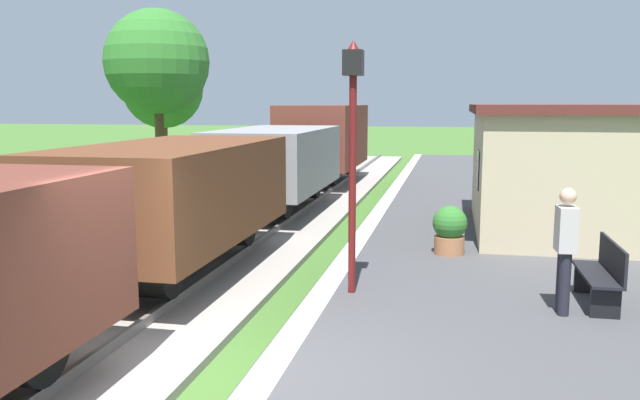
{
  "coord_description": "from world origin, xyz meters",
  "views": [
    {
      "loc": [
        2.26,
        -6.14,
        3.06
      ],
      "look_at": [
        -0.02,
        4.99,
        1.37
      ],
      "focal_mm": 36.51,
      "sensor_mm": 36.0,
      "label": 1
    }
  ],
  "objects_px": {
    "freight_train": "(246,172)",
    "potted_planter": "(450,229)",
    "bench_near_hut": "(602,272)",
    "tree_trackside_far": "(157,62)",
    "tree_field_left": "(163,88)",
    "person_waiting": "(565,246)",
    "station_hut": "(551,167)",
    "lamp_post_near": "(353,121)"
  },
  "relations": [
    {
      "from": "freight_train",
      "to": "tree_field_left",
      "type": "xyz_separation_m",
      "value": [
        -7.88,
        12.66,
        2.22
      ]
    },
    {
      "from": "station_hut",
      "to": "freight_train",
      "type": "bearing_deg",
      "value": -173.04
    },
    {
      "from": "bench_near_hut",
      "to": "lamp_post_near",
      "type": "height_order",
      "value": "lamp_post_near"
    },
    {
      "from": "station_hut",
      "to": "bench_near_hut",
      "type": "bearing_deg",
      "value": -90.41
    },
    {
      "from": "potted_planter",
      "to": "lamp_post_near",
      "type": "bearing_deg",
      "value": -116.45
    },
    {
      "from": "bench_near_hut",
      "to": "tree_field_left",
      "type": "xyz_separation_m",
      "value": [
        -14.64,
        17.46,
        2.98
      ]
    },
    {
      "from": "bench_near_hut",
      "to": "person_waiting",
      "type": "distance_m",
      "value": 0.91
    },
    {
      "from": "potted_planter",
      "to": "tree_trackside_far",
      "type": "xyz_separation_m",
      "value": [
        -8.79,
        6.36,
        3.55
      ]
    },
    {
      "from": "lamp_post_near",
      "to": "potted_planter",
      "type": "bearing_deg",
      "value": 63.55
    },
    {
      "from": "station_hut",
      "to": "bench_near_hut",
      "type": "height_order",
      "value": "station_hut"
    },
    {
      "from": "freight_train",
      "to": "bench_near_hut",
      "type": "relative_size",
      "value": 17.33
    },
    {
      "from": "potted_planter",
      "to": "freight_train",
      "type": "bearing_deg",
      "value": 156.18
    },
    {
      "from": "station_hut",
      "to": "lamp_post_near",
      "type": "bearing_deg",
      "value": -121.97
    },
    {
      "from": "person_waiting",
      "to": "tree_field_left",
      "type": "xyz_separation_m",
      "value": [
        -14.04,
        17.96,
        2.52
      ]
    },
    {
      "from": "station_hut",
      "to": "tree_field_left",
      "type": "height_order",
      "value": "tree_field_left"
    },
    {
      "from": "freight_train",
      "to": "station_hut",
      "type": "height_order",
      "value": "station_hut"
    },
    {
      "from": "freight_train",
      "to": "lamp_post_near",
      "type": "distance_m",
      "value": 6.01
    },
    {
      "from": "tree_trackside_far",
      "to": "station_hut",
      "type": "bearing_deg",
      "value": -17.63
    },
    {
      "from": "lamp_post_near",
      "to": "freight_train",
      "type": "bearing_deg",
      "value": 123.43
    },
    {
      "from": "bench_near_hut",
      "to": "person_waiting",
      "type": "relative_size",
      "value": 0.88
    },
    {
      "from": "person_waiting",
      "to": "bench_near_hut",
      "type": "bearing_deg",
      "value": -142.96
    },
    {
      "from": "bench_near_hut",
      "to": "potted_planter",
      "type": "xyz_separation_m",
      "value": [
        -2.12,
        2.75,
        0.0
      ]
    },
    {
      "from": "bench_near_hut",
      "to": "person_waiting",
      "type": "xyz_separation_m",
      "value": [
        -0.6,
        -0.5,
        0.46
      ]
    },
    {
      "from": "freight_train",
      "to": "person_waiting",
      "type": "distance_m",
      "value": 8.13
    },
    {
      "from": "tree_trackside_far",
      "to": "bench_near_hut",
      "type": "bearing_deg",
      "value": -39.88
    },
    {
      "from": "lamp_post_near",
      "to": "tree_field_left",
      "type": "height_order",
      "value": "tree_field_left"
    },
    {
      "from": "person_waiting",
      "to": "lamp_post_near",
      "type": "xyz_separation_m",
      "value": [
        -2.93,
        0.41,
        1.62
      ]
    },
    {
      "from": "bench_near_hut",
      "to": "tree_field_left",
      "type": "bearing_deg",
      "value": 129.97
    },
    {
      "from": "station_hut",
      "to": "tree_trackside_far",
      "type": "bearing_deg",
      "value": 162.37
    },
    {
      "from": "freight_train",
      "to": "potted_planter",
      "type": "relative_size",
      "value": 28.38
    },
    {
      "from": "bench_near_hut",
      "to": "tree_trackside_far",
      "type": "distance_m",
      "value": 14.64
    },
    {
      "from": "station_hut",
      "to": "tree_trackside_far",
      "type": "distance_m",
      "value": 11.78
    },
    {
      "from": "person_waiting",
      "to": "lamp_post_near",
      "type": "relative_size",
      "value": 0.46
    },
    {
      "from": "station_hut",
      "to": "bench_near_hut",
      "type": "xyz_separation_m",
      "value": [
        -0.04,
        -5.63,
        -0.93
      ]
    },
    {
      "from": "potted_planter",
      "to": "lamp_post_near",
      "type": "height_order",
      "value": "lamp_post_near"
    },
    {
      "from": "tree_trackside_far",
      "to": "tree_field_left",
      "type": "relative_size",
      "value": 1.07
    },
    {
      "from": "station_hut",
      "to": "tree_field_left",
      "type": "relative_size",
      "value": 1.06
    },
    {
      "from": "person_waiting",
      "to": "tree_field_left",
      "type": "relative_size",
      "value": 0.31
    },
    {
      "from": "tree_field_left",
      "to": "bench_near_hut",
      "type": "bearing_deg",
      "value": -50.03
    },
    {
      "from": "station_hut",
      "to": "tree_trackside_far",
      "type": "xyz_separation_m",
      "value": [
        -10.94,
        3.48,
        2.62
      ]
    },
    {
      "from": "potted_planter",
      "to": "lamp_post_near",
      "type": "xyz_separation_m",
      "value": [
        -1.41,
        -2.84,
        2.08
      ]
    },
    {
      "from": "lamp_post_near",
      "to": "station_hut",
      "type": "bearing_deg",
      "value": 58.03
    }
  ]
}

